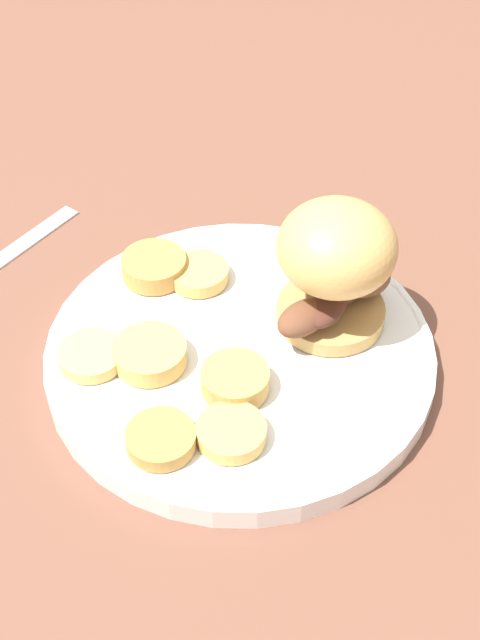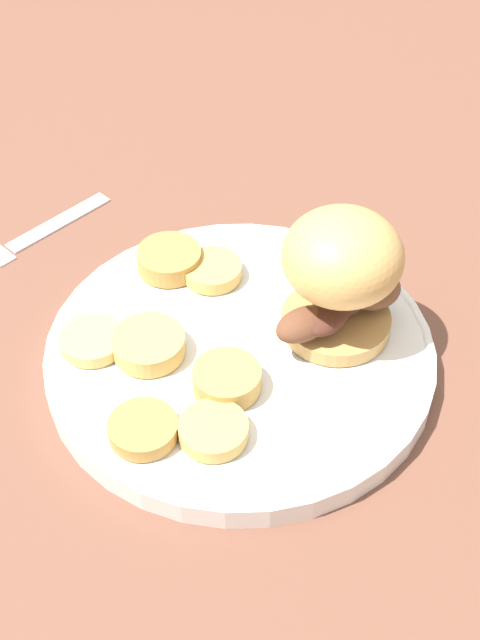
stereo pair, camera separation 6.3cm
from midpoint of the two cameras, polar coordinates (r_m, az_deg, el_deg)
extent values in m
plane|color=brown|center=(0.66, -2.72, -2.90)|extent=(4.00, 4.00, 0.00)
cylinder|color=white|center=(0.65, -2.75, -2.36)|extent=(0.28, 0.28, 0.02)
torus|color=white|center=(0.65, -2.77, -1.90)|extent=(0.28, 0.28, 0.01)
cylinder|color=tan|center=(0.66, 3.12, 0.36)|extent=(0.08, 0.08, 0.01)
ellipsoid|color=brown|center=(0.63, 1.22, -0.02)|extent=(0.05, 0.05, 0.02)
ellipsoid|color=#4C281E|center=(0.63, 2.76, 0.66)|extent=(0.05, 0.03, 0.02)
ellipsoid|color=brown|center=(0.66, 5.27, 2.62)|extent=(0.06, 0.05, 0.02)
ellipsoid|color=#563323|center=(0.66, 3.34, 2.23)|extent=(0.06, 0.05, 0.01)
ellipsoid|color=tan|center=(0.62, 3.34, 4.53)|extent=(0.09, 0.09, 0.06)
cylinder|color=tan|center=(0.59, -3.65, -7.36)|extent=(0.05, 0.05, 0.01)
cylinder|color=tan|center=(0.69, -5.24, 2.87)|extent=(0.05, 0.05, 0.01)
cylinder|color=#BC8942|center=(0.59, -8.17, -7.72)|extent=(0.05, 0.05, 0.01)
cylinder|color=tan|center=(0.63, -8.61, -2.30)|extent=(0.05, 0.05, 0.02)
cylinder|color=tan|center=(0.61, -3.25, -4.02)|extent=(0.05, 0.05, 0.02)
cylinder|color=#BC8942|center=(0.70, -8.08, 3.28)|extent=(0.05, 0.05, 0.02)
cylinder|color=#DBB766|center=(0.64, -12.26, -2.37)|extent=(0.05, 0.05, 0.01)
cube|color=silver|center=(0.79, -15.56, 4.93)|extent=(0.10, 0.05, 0.00)
camera|label=1|loc=(0.03, -92.87, -2.84)|focal=50.00mm
camera|label=2|loc=(0.03, 87.13, 2.84)|focal=50.00mm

